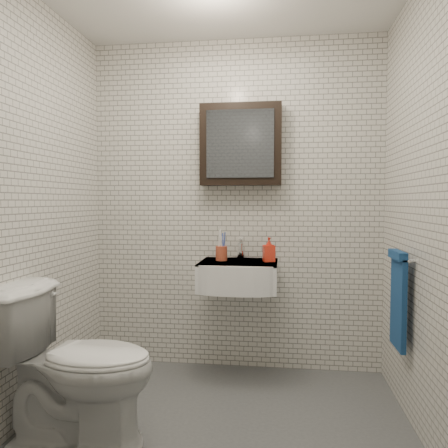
# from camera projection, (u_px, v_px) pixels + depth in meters

# --- Properties ---
(ground) EXTENTS (2.20, 2.00, 0.01)m
(ground) POSITION_uv_depth(u_px,v_px,m) (216.00, 432.00, 2.41)
(ground) COLOR #4E5155
(ground) RESTS_ON ground
(room_shell) EXTENTS (2.22, 2.02, 2.51)m
(room_shell) POSITION_uv_depth(u_px,v_px,m) (215.00, 167.00, 2.34)
(room_shell) COLOR silver
(room_shell) RESTS_ON ground
(washbasin) EXTENTS (0.55, 0.50, 0.20)m
(washbasin) POSITION_uv_depth(u_px,v_px,m) (238.00, 275.00, 3.09)
(washbasin) COLOR white
(washbasin) RESTS_ON room_shell
(faucet) EXTENTS (0.06, 0.20, 0.15)m
(faucet) POSITION_uv_depth(u_px,v_px,m) (241.00, 250.00, 3.28)
(faucet) COLOR silver
(faucet) RESTS_ON washbasin
(mirror_cabinet) EXTENTS (0.60, 0.15, 0.60)m
(mirror_cabinet) POSITION_uv_depth(u_px,v_px,m) (241.00, 145.00, 3.23)
(mirror_cabinet) COLOR black
(mirror_cabinet) RESTS_ON room_shell
(towel_rail) EXTENTS (0.09, 0.30, 0.58)m
(towel_rail) POSITION_uv_depth(u_px,v_px,m) (398.00, 295.00, 2.58)
(towel_rail) COLOR silver
(towel_rail) RESTS_ON room_shell
(toothbrush_cup) EXTENTS (0.10, 0.10, 0.23)m
(toothbrush_cup) POSITION_uv_depth(u_px,v_px,m) (221.00, 252.00, 3.18)
(toothbrush_cup) COLOR #AD442B
(toothbrush_cup) RESTS_ON washbasin
(soap_bottle) EXTENTS (0.10, 0.10, 0.17)m
(soap_bottle) POSITION_uv_depth(u_px,v_px,m) (269.00, 249.00, 3.12)
(soap_bottle) COLOR orange
(soap_bottle) RESTS_ON washbasin
(toilet) EXTENTS (0.84, 0.49, 0.84)m
(toilet) POSITION_uv_depth(u_px,v_px,m) (77.00, 364.00, 2.31)
(toilet) COLOR white
(toilet) RESTS_ON ground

